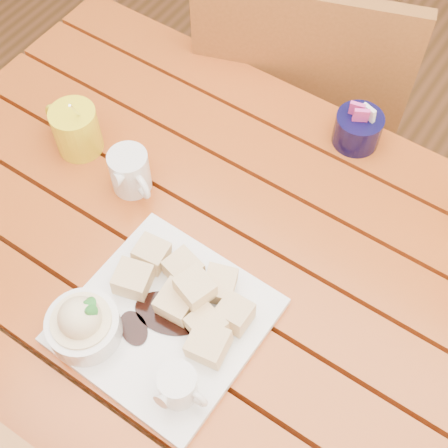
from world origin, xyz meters
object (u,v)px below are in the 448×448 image
Objects in this scene: table at (220,287)px; coffee_mug_left at (75,129)px; dessert_plate at (149,319)px; chair_far at (299,108)px.

coffee_mug_left is at bearing 171.57° from table.
table is 4.29× the size of dessert_plate.
chair_far reaches higher than dessert_plate.
coffee_mug_left is 0.15× the size of chair_far.
dessert_plate is 0.77m from chair_far.
table is 0.38m from coffee_mug_left.
coffee_mug_left is (-0.34, 0.05, 0.15)m from table.
table is at bearing 82.80° from dessert_plate.
coffee_mug_left is 0.61m from chair_far.
dessert_plate reaches higher than table.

